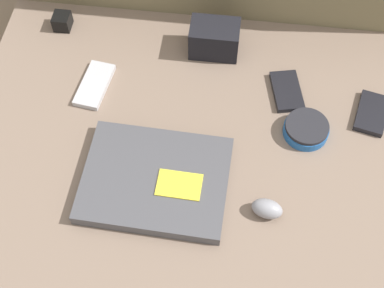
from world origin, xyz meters
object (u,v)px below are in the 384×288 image
Objects in this scene: speaker_puck at (306,129)px; phone_small at (95,85)px; computer_mouse at (267,209)px; phone_silver at (372,113)px; charger_brick at (62,21)px; laptop at (156,180)px; camera_pouch at (214,39)px; phone_black at (287,91)px.

speaker_puck is 0.49m from phone_small.
speaker_puck is (0.08, 0.20, -0.00)m from computer_mouse.
phone_silver is 2.72× the size of charger_brick.
laptop is 0.51m from charger_brick.
speaker_puck is at bearing -0.36° from phone_small.
phone_small is 0.30m from camera_pouch.
phone_black is 2.74× the size of charger_brick.
computer_mouse reaches higher than laptop.
phone_black is at bearing 112.62° from speaker_puck.
speaker_puck reaches higher than phone_silver.
speaker_puck is 0.82× the size of phone_silver.
phone_silver is (0.22, 0.27, -0.01)m from computer_mouse.
phone_silver is 0.40m from camera_pouch.
phone_small is (-0.49, 0.07, -0.01)m from speaker_puck.
camera_pouch is at bearing 36.83° from phone_small.
phone_black is (-0.19, 0.04, -0.00)m from phone_silver.
computer_mouse is 0.31m from phone_black.
computer_mouse is 0.44m from camera_pouch.
speaker_puck reaches higher than phone_black.
charger_brick is at bearing 179.60° from phone_silver.
camera_pouch is at bearing 171.06° from phone_silver.
computer_mouse is at bearing -40.26° from charger_brick.
laptop is 2.52× the size of phone_silver.
phone_black is 0.58m from charger_brick.
speaker_puck reaches higher than phone_small.
phone_silver and phone_small have the same top height.
computer_mouse is 0.59× the size of camera_pouch.
computer_mouse is 0.56× the size of phone_black.
speaker_puck is at bearing -22.12° from charger_brick.
phone_black and phone_small have the same top height.
laptop reaches higher than phone_black.
charger_brick reaches higher than phone_small.
phone_small is at bearing 129.71° from laptop.
phone_silver is at bearing 28.72° from laptop.
computer_mouse reaches higher than phone_silver.
phone_small is (-0.18, 0.23, -0.01)m from laptop.
phone_silver is at bearing 60.94° from computer_mouse.
phone_small is 1.17× the size of camera_pouch.
phone_silver is 0.63m from phone_small.
phone_silver is 0.99× the size of phone_black.
charger_brick is (-0.53, 0.45, -0.00)m from computer_mouse.
laptop is at bearing -53.75° from charger_brick.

